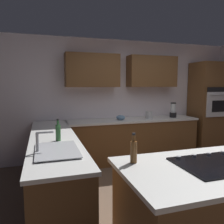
{
  "coord_description": "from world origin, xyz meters",
  "views": [
    {
      "loc": [
        1.96,
        2.68,
        1.63
      ],
      "look_at": [
        0.79,
        -1.04,
        1.16
      ],
      "focal_mm": 35.98,
      "sensor_mm": 36.0,
      "label": 1
    }
  ],
  "objects_px": {
    "wall_oven": "(209,108)",
    "dish_soap_bottle": "(58,132)",
    "blender": "(173,111)",
    "mixing_bowl": "(121,118)",
    "sink_unit": "(56,150)",
    "kettle": "(149,115)",
    "oil_bottle": "(134,151)",
    "cooktop": "(218,163)"
  },
  "relations": [
    {
      "from": "sink_unit",
      "to": "kettle",
      "type": "distance_m",
      "value": 2.81
    },
    {
      "from": "wall_oven",
      "to": "blender",
      "type": "distance_m",
      "value": 1.0
    },
    {
      "from": "blender",
      "to": "oil_bottle",
      "type": "xyz_separation_m",
      "value": [
        2.0,
        2.47,
        -0.03
      ]
    },
    {
      "from": "wall_oven",
      "to": "kettle",
      "type": "height_order",
      "value": "wall_oven"
    },
    {
      "from": "blender",
      "to": "dish_soap_bottle",
      "type": "distance_m",
      "value": 2.97
    },
    {
      "from": "blender",
      "to": "dish_soap_bottle",
      "type": "height_order",
      "value": "blender"
    },
    {
      "from": "mixing_bowl",
      "to": "blender",
      "type": "bearing_deg",
      "value": -180.0
    },
    {
      "from": "mixing_bowl",
      "to": "kettle",
      "type": "height_order",
      "value": "kettle"
    },
    {
      "from": "mixing_bowl",
      "to": "kettle",
      "type": "xyz_separation_m",
      "value": [
        -0.65,
        0.0,
        0.03
      ]
    },
    {
      "from": "sink_unit",
      "to": "oil_bottle",
      "type": "bearing_deg",
      "value": 138.9
    },
    {
      "from": "wall_oven",
      "to": "dish_soap_bottle",
      "type": "distance_m",
      "value": 3.9
    },
    {
      "from": "sink_unit",
      "to": "blender",
      "type": "relative_size",
      "value": 2.08
    },
    {
      "from": "wall_oven",
      "to": "oil_bottle",
      "type": "height_order",
      "value": "wall_oven"
    },
    {
      "from": "mixing_bowl",
      "to": "dish_soap_bottle",
      "type": "relative_size",
      "value": 0.64
    },
    {
      "from": "kettle",
      "to": "oil_bottle",
      "type": "relative_size",
      "value": 0.57
    },
    {
      "from": "wall_oven",
      "to": "blender",
      "type": "xyz_separation_m",
      "value": [
        1.0,
        0.03,
        -0.03
      ]
    },
    {
      "from": "sink_unit",
      "to": "mixing_bowl",
      "type": "height_order",
      "value": "sink_unit"
    },
    {
      "from": "mixing_bowl",
      "to": "oil_bottle",
      "type": "height_order",
      "value": "oil_bottle"
    },
    {
      "from": "dish_soap_bottle",
      "to": "mixing_bowl",
      "type": "bearing_deg",
      "value": -134.25
    },
    {
      "from": "wall_oven",
      "to": "dish_soap_bottle",
      "type": "relative_size",
      "value": 7.39
    },
    {
      "from": "sink_unit",
      "to": "cooktop",
      "type": "xyz_separation_m",
      "value": [
        -1.4,
        0.86,
        -0.01
      ]
    },
    {
      "from": "blender",
      "to": "mixing_bowl",
      "type": "relative_size",
      "value": 1.8
    },
    {
      "from": "kettle",
      "to": "oil_bottle",
      "type": "height_order",
      "value": "oil_bottle"
    },
    {
      "from": "sink_unit",
      "to": "dish_soap_bottle",
      "type": "bearing_deg",
      "value": -96.95
    },
    {
      "from": "sink_unit",
      "to": "blender",
      "type": "bearing_deg",
      "value": -144.84
    },
    {
      "from": "kettle",
      "to": "dish_soap_bottle",
      "type": "xyz_separation_m",
      "value": [
        2.02,
        1.41,
        0.03
      ]
    },
    {
      "from": "sink_unit",
      "to": "blender",
      "type": "height_order",
      "value": "blender"
    },
    {
      "from": "oil_bottle",
      "to": "mixing_bowl",
      "type": "bearing_deg",
      "value": -106.96
    },
    {
      "from": "sink_unit",
      "to": "cooktop",
      "type": "relative_size",
      "value": 0.92
    },
    {
      "from": "wall_oven",
      "to": "dish_soap_bottle",
      "type": "height_order",
      "value": "wall_oven"
    },
    {
      "from": "sink_unit",
      "to": "mixing_bowl",
      "type": "relative_size",
      "value": 3.75
    },
    {
      "from": "wall_oven",
      "to": "mixing_bowl",
      "type": "relative_size",
      "value": 11.5
    },
    {
      "from": "kettle",
      "to": "oil_bottle",
      "type": "bearing_deg",
      "value": 60.42
    },
    {
      "from": "sink_unit",
      "to": "dish_soap_bottle",
      "type": "distance_m",
      "value": 0.49
    },
    {
      "from": "wall_oven",
      "to": "blender",
      "type": "bearing_deg",
      "value": 1.87
    },
    {
      "from": "mixing_bowl",
      "to": "oil_bottle",
      "type": "bearing_deg",
      "value": 73.04
    },
    {
      "from": "sink_unit",
      "to": "cooktop",
      "type": "bearing_deg",
      "value": 148.5
    },
    {
      "from": "wall_oven",
      "to": "sink_unit",
      "type": "xyz_separation_m",
      "value": [
        3.68,
        1.92,
        -0.16
      ]
    },
    {
      "from": "blender",
      "to": "mixing_bowl",
      "type": "xyz_separation_m",
      "value": [
        1.25,
        0.0,
        -0.09
      ]
    },
    {
      "from": "sink_unit",
      "to": "dish_soap_bottle",
      "type": "xyz_separation_m",
      "value": [
        -0.06,
        -0.48,
        0.1
      ]
    },
    {
      "from": "sink_unit",
      "to": "mixing_bowl",
      "type": "distance_m",
      "value": 2.37
    },
    {
      "from": "wall_oven",
      "to": "sink_unit",
      "type": "bearing_deg",
      "value": 27.55
    }
  ]
}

